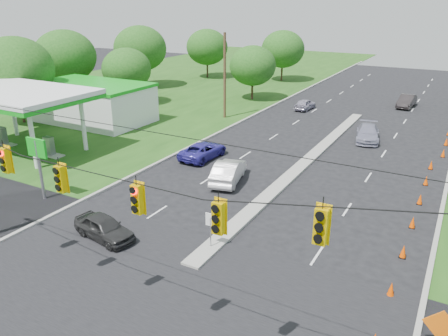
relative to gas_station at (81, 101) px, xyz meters
The scene contains 31 objects.
ground 31.23m from the gas_station, 40.57° to the right, with size 160.00×160.00×0.00m, color black.
grass_left 6.87m from the gas_station, behind, with size 40.00×160.00×0.06m, color #1E4714.
cross_street 31.23m from the gas_station, 40.57° to the right, with size 160.00×14.00×0.02m, color black.
curb_left 16.89m from the gas_station, 35.78° to the left, with size 0.25×110.00×0.16m, color gray.
median 23.79m from the gas_station, ahead, with size 1.00×34.00×0.18m, color gray.
median_sign 27.62m from the gas_station, 31.07° to the right, with size 0.55×0.06×2.05m.
signal_span 31.83m from the gas_station, 42.00° to the right, with size 25.60×0.32×9.00m.
utility_pole_far_left 14.93m from the gas_station, 41.21° to the left, with size 0.28×0.28×9.00m, color #422D1C.
gas_station is the anchor object (origin of this frame).
cone_1 35.29m from the gas_station, 22.97° to the right, with size 0.32×0.32×0.70m, color #FF4B00.
cone_2 34.07m from the gas_station, 17.53° to the right, with size 0.32×0.32×0.70m, color #FF4B00.
cone_3 33.19m from the gas_station, 11.75° to the right, with size 0.32×0.32×0.70m, color #FF4B00.
cone_4 32.66m from the gas_station, ahead, with size 0.32×0.32×0.70m, color #FF4B00.
cone_5 32.50m from the gas_station, ahead, with size 0.32×0.32×0.70m, color #FF4B00.
cone_6 32.72m from the gas_station, ahead, with size 0.32×0.32×0.70m, color #FF4B00.
cone_7 33.88m from the gas_station, 12.39° to the left, with size 0.32×0.32×0.70m, color #FF4B00.
cone_8 34.80m from the gas_station, 18.04° to the left, with size 0.32×0.32×0.70m, color #FF4B00.
work_sign_0 38.11m from the gas_station, 25.25° to the right, with size 1.27×0.58×1.37m.
tree_1 7.38m from the gas_station, 160.57° to the right, with size 7.56×7.56×8.82m.
tree_2 10.19m from the gas_station, 103.60° to the left, with size 5.88×5.88×6.86m.
tree_3 21.66m from the gas_station, 112.93° to the left, with size 7.56×7.56×8.82m.
tree_4 32.14m from the gas_station, 97.82° to the left, with size 6.72×6.72×7.84m.
tree_5 22.05m from the gas_station, 63.99° to the left, with size 5.88×5.88×6.86m.
tree_6 35.67m from the gas_station, 77.60° to the left, with size 6.72×6.72×7.84m.
tree_14 13.29m from the gas_station, 143.18° to the left, with size 7.56×7.56×8.82m.
black_sedan 24.28m from the gas_station, 41.64° to the right, with size 1.54×3.83×1.31m, color #292929.
white_sedan 21.02m from the gas_station, 16.21° to the right, with size 1.64×4.69×1.55m, color silver.
blue_pickup 16.26m from the gas_station, ahead, with size 2.17×4.72×1.31m, color #312995.
silver_car_far 28.09m from the gas_station, 18.51° to the left, with size 1.97×4.84×1.40m, color #8B8BA4.
silver_car_oncoming 25.01m from the gas_station, 45.49° to the left, with size 1.49×3.71×1.26m, color #9B95AB.
dark_car_receding 37.31m from the gas_station, 41.90° to the left, with size 1.58×4.53×1.49m, color #282425.
Camera 1 is at (10.11, -10.74, 12.00)m, focal length 35.00 mm.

